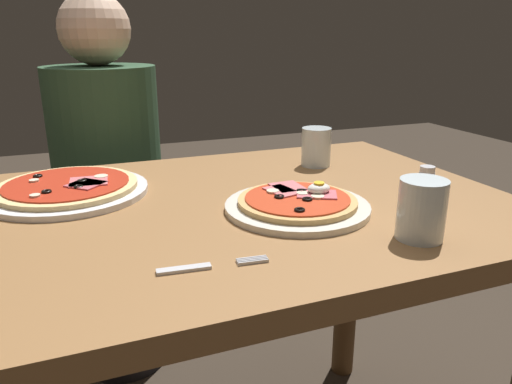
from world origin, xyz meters
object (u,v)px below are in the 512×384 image
(water_glass_far, at_px, (316,150))
(diner_person, at_px, (112,204))
(pizza_foreground, at_px, (298,204))
(water_glass_near, at_px, (421,213))
(pizza_across_left, at_px, (68,189))
(fork, at_px, (204,266))
(dining_table, at_px, (202,266))
(salt_shaker, at_px, (426,183))

(water_glass_far, xyz_separation_m, diner_person, (-0.46, 0.47, -0.24))
(pizza_foreground, bearing_deg, water_glass_near, -56.81)
(pizza_across_left, xyz_separation_m, fork, (0.17, -0.41, -0.01))
(pizza_foreground, bearing_deg, water_glass_far, 56.16)
(dining_table, distance_m, water_glass_near, 0.43)
(pizza_across_left, relative_size, water_glass_far, 3.40)
(water_glass_far, height_order, diner_person, diner_person)
(pizza_foreground, xyz_separation_m, pizza_across_left, (-0.39, 0.25, -0.00))
(pizza_foreground, bearing_deg, dining_table, 153.12)
(pizza_foreground, height_order, diner_person, diner_person)
(dining_table, relative_size, pizza_foreground, 4.56)
(water_glass_near, bearing_deg, diner_person, 113.44)
(pizza_across_left, relative_size, diner_person, 0.27)
(dining_table, distance_m, fork, 0.28)
(fork, height_order, salt_shaker, salt_shaker)
(water_glass_near, xyz_separation_m, water_glass_far, (0.06, 0.46, -0.00))
(dining_table, bearing_deg, diner_person, 99.91)
(water_glass_far, distance_m, salt_shaker, 0.31)
(water_glass_far, height_order, salt_shaker, water_glass_far)
(pizza_across_left, bearing_deg, salt_shaker, -23.85)
(pizza_foreground, distance_m, salt_shaker, 0.26)
(fork, xyz_separation_m, diner_person, (-0.05, 0.90, -0.20))
(water_glass_far, distance_m, diner_person, 0.70)
(salt_shaker, xyz_separation_m, diner_person, (-0.54, 0.77, -0.23))
(pizza_foreground, relative_size, pizza_across_left, 0.84)
(salt_shaker, bearing_deg, pizza_across_left, 156.15)
(dining_table, distance_m, pizza_across_left, 0.31)
(pizza_foreground, height_order, pizza_across_left, pizza_foreground)
(fork, bearing_deg, dining_table, 76.43)
(water_glass_near, distance_m, diner_person, 1.03)
(water_glass_far, xyz_separation_m, salt_shaker, (0.08, -0.30, -0.01))
(pizza_across_left, distance_m, fork, 0.45)
(pizza_foreground, bearing_deg, diner_person, 110.68)
(fork, relative_size, diner_person, 0.13)
(water_glass_near, bearing_deg, pizza_foreground, 123.19)
(water_glass_far, relative_size, diner_person, 0.08)
(water_glass_far, bearing_deg, water_glass_near, -97.21)
(dining_table, xyz_separation_m, water_glass_far, (0.34, 0.19, 0.16))
(dining_table, height_order, water_glass_far, water_glass_far)
(dining_table, bearing_deg, water_glass_near, -43.35)
(pizza_foreground, xyz_separation_m, salt_shaker, (0.26, -0.04, 0.02))
(fork, distance_m, salt_shaker, 0.50)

